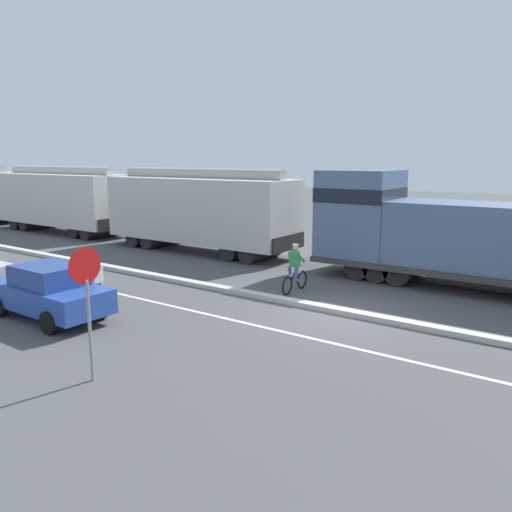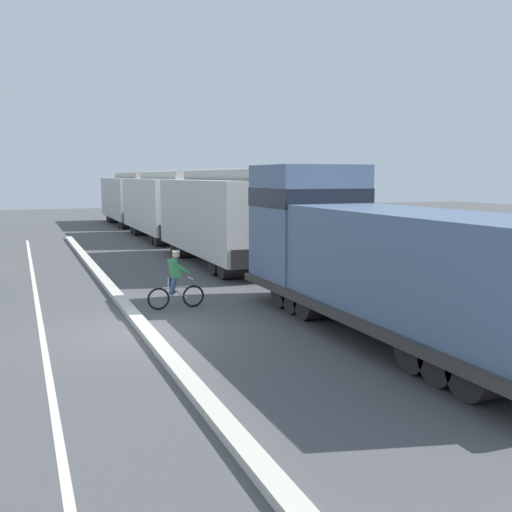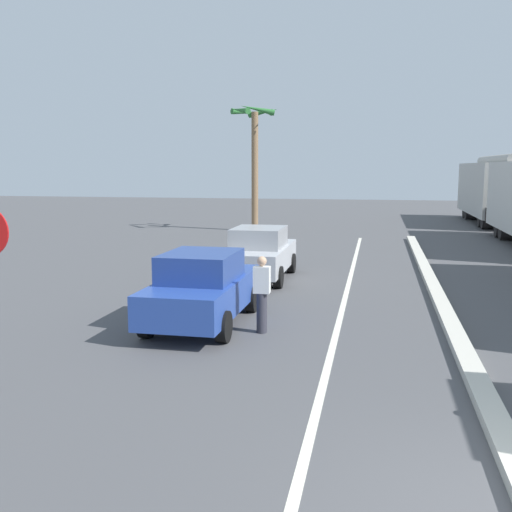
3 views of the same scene
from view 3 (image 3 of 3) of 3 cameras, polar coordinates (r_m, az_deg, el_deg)
name	(u,v)px [view 3 (image 3 of 3)]	position (r m, az deg, el deg)	size (l,w,h in m)	color
median_curb	(460,344)	(12.21, 18.86, -7.97)	(0.36, 36.00, 0.16)	beige
lane_stripe	(334,341)	(12.15, 7.44, -8.04)	(0.14, 36.00, 0.01)	silver
hopper_car_trailing	(494,190)	(39.78, 21.71, 5.88)	(2.90, 10.60, 4.18)	beige
parked_car_blue	(203,288)	(13.21, -5.08, -3.04)	(1.87, 4.22, 1.62)	#28479E
parked_car_silver	(260,253)	(18.48, 0.34, 0.28)	(1.85, 4.21, 1.62)	#B7BABF
palm_tree_near	(255,140)	(32.67, -0.07, 10.99)	(2.62, 2.77, 6.74)	#846647
pedestrian_by_cars	(262,293)	(12.47, 0.56, -3.55)	(0.34, 0.22, 1.62)	#33333D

